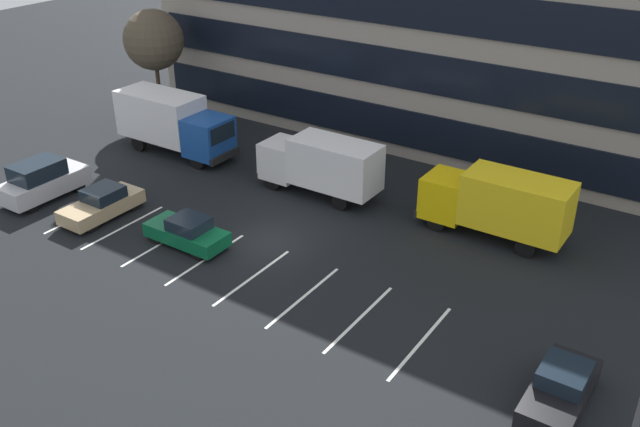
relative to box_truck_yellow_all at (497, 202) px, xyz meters
The scene contains 10 objects.
ground_plane 11.34m from the box_truck_yellow_all, 143.75° to the right, with size 120.00×120.00×0.00m, color black.
lot_markings 13.28m from the box_truck_yellow_all, 133.32° to the right, with size 19.74×5.40×0.01m.
box_truck_yellow_all is the anchor object (origin of this frame).
box_truck_blue 20.80m from the box_truck_yellow_all, behind, with size 7.98×2.64×3.70m.
box_truck_white 9.81m from the box_truck_yellow_all, behind, with size 7.10×2.35×3.29m.
sedan_black 11.87m from the box_truck_yellow_all, 57.97° to the right, with size 1.78×4.25×1.52m.
sedan_tan 20.09m from the box_truck_yellow_all, 152.31° to the right, with size 1.85×4.41×1.58m.
suv_silver 24.20m from the box_truck_yellow_all, 156.56° to the right, with size 2.03×4.79×2.17m.
sedan_forest 15.09m from the box_truck_yellow_all, 143.12° to the right, with size 4.20×1.76×1.51m.
bare_tree 26.46m from the box_truck_yellow_all, behind, with size 4.08×4.08×7.65m.
Camera 1 is at (18.60, -23.24, 17.15)m, focal length 39.14 mm.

